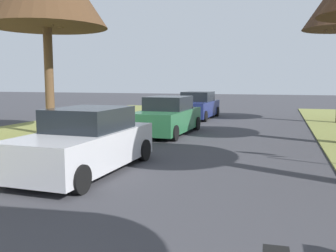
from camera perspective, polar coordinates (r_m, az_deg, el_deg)
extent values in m
cylinder|color=brown|center=(22.11, 24.11, 14.30)|extent=(1.26, 1.04, 1.05)
cylinder|color=brown|center=(21.64, 23.83, 14.67)|extent=(0.34, 1.31, 1.17)
cylinder|color=brown|center=(15.84, -17.65, 6.42)|extent=(0.35, 0.35, 4.27)
cylinder|color=brown|center=(15.48, -19.32, 16.25)|extent=(1.44, 0.26, 1.18)
cylinder|color=brown|center=(15.73, -17.55, 16.58)|extent=(0.63, 0.80, 1.36)
cylinder|color=brown|center=(15.64, -17.43, 16.50)|extent=(0.73, 0.94, 1.30)
cube|color=#BCBCC1|center=(9.45, -12.49, -3.32)|extent=(1.99, 4.47, 0.85)
cube|color=black|center=(9.54, -11.92, 1.07)|extent=(1.68, 2.08, 0.56)
cylinder|color=black|center=(7.70, -13.29, -7.91)|extent=(0.22, 0.61, 0.60)
cylinder|color=black|center=(8.73, -23.07, -6.52)|extent=(0.22, 0.61, 0.60)
cylinder|color=black|center=(10.56, -3.72, -3.69)|extent=(0.22, 0.61, 0.60)
cylinder|color=black|center=(11.34, -11.88, -3.09)|extent=(0.22, 0.61, 0.60)
cube|color=#28663D|center=(15.69, -0.18, 0.91)|extent=(1.99, 4.47, 0.85)
cube|color=black|center=(15.84, 0.08, 3.52)|extent=(1.68, 2.08, 0.56)
cylinder|color=black|center=(13.90, 0.99, -1.09)|extent=(0.22, 0.61, 0.60)
cylinder|color=black|center=(14.52, -5.56, -0.77)|extent=(0.22, 0.61, 0.60)
cylinder|color=black|center=(17.04, 4.40, 0.39)|extent=(0.22, 0.61, 0.60)
cylinder|color=black|center=(17.55, -1.11, 0.60)|extent=(0.22, 0.61, 0.60)
cube|color=navy|center=(22.24, 4.44, 2.69)|extent=(1.99, 4.47, 0.85)
cube|color=black|center=(22.42, 4.60, 4.52)|extent=(1.68, 2.08, 0.56)
cylinder|color=black|center=(20.47, 5.64, 1.49)|extent=(0.22, 0.61, 0.60)
cylinder|color=black|center=(20.93, 1.00, 1.64)|extent=(0.22, 0.61, 0.60)
cylinder|color=black|center=(23.68, 7.48, 2.21)|extent=(0.22, 0.61, 0.60)
cylinder|color=black|center=(24.08, 3.41, 2.33)|extent=(0.22, 0.61, 0.60)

